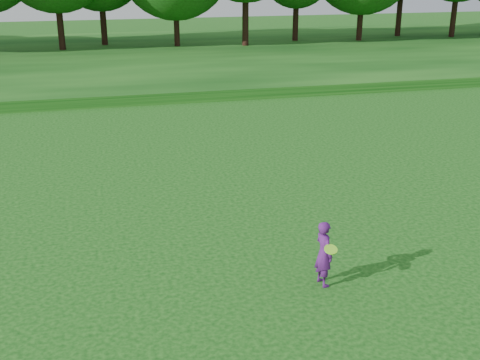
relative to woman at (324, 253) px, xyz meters
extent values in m
plane|color=#0C3E0D|center=(-0.01, 0.80, -0.81)|extent=(140.00, 140.00, 0.00)
cube|color=#0C3E0D|center=(-0.01, 34.80, -0.51)|extent=(130.00, 30.00, 0.60)
cube|color=gray|center=(-0.01, 20.80, -0.79)|extent=(130.00, 1.60, 0.04)
imported|color=#56186D|center=(0.00, 0.00, 0.00)|extent=(0.47, 0.64, 1.61)
cylinder|color=#96FC27|center=(0.02, -0.33, 0.26)|extent=(0.31, 0.30, 0.14)
camera|label=1|loc=(-4.99, -11.69, 6.41)|focal=45.00mm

